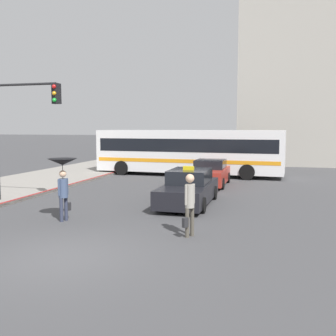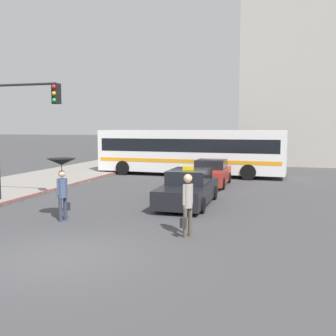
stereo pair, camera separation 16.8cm
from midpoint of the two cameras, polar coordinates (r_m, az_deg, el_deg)
The scene contains 8 objects.
ground_plane at distance 10.30m, azimuth -15.37°, elevation -12.36°, with size 300.00×300.00×0.00m, color #424244.
taxi at distance 16.37m, azimuth 3.29°, elevation -3.00°, with size 1.91×4.73×1.61m.
sedan_red at distance 21.88m, azimuth 6.43°, elevation -0.80°, with size 1.91×4.11×1.41m.
city_bus at distance 26.28m, azimuth 3.35°, elevation 2.58°, with size 12.50×3.11×3.02m.
pedestrian_with_umbrella at distance 13.78m, azimuth -14.82°, elevation -0.56°, with size 0.99×0.99×2.15m.
pedestrian_man at distance 11.46m, azimuth 3.28°, elevation -4.79°, with size 0.37×0.55×1.85m.
traffic_light at distance 17.22m, azimuth -20.22°, elevation 6.96°, with size 3.08×0.38×5.22m.
building_tower_near at distance 41.20m, azimuth 19.43°, elevation 17.32°, with size 10.85×13.97×23.19m.
Camera 2 is at (5.21, -8.33, 3.19)m, focal length 42.00 mm.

